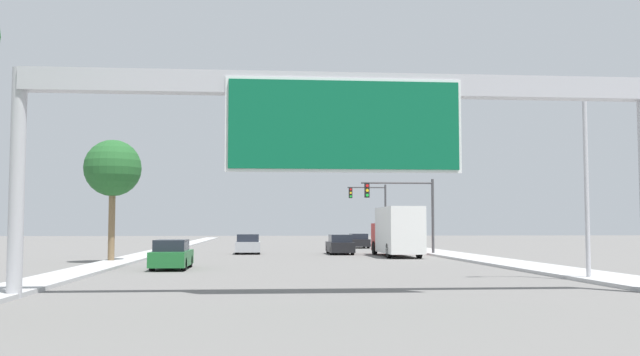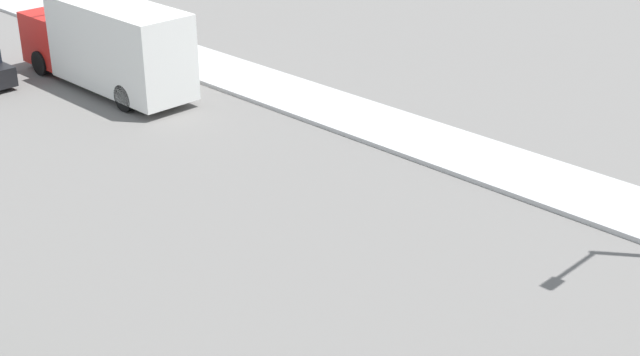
# 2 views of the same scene
# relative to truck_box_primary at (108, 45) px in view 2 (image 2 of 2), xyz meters

# --- Properties ---
(sidewalk_right) EXTENTS (3.00, 120.00, 0.15)m
(sidewalk_right) POSITION_rel_truck_box_primary_xyz_m (4.25, 14.68, -1.67)
(sidewalk_right) COLOR #B2B2B2
(sidewalk_right) RESTS_ON ground
(truck_box_primary) EXTENTS (2.32, 8.89, 3.45)m
(truck_box_primary) POSITION_rel_truck_box_primary_xyz_m (0.00, 0.00, 0.00)
(truck_box_primary) COLOR red
(truck_box_primary) RESTS_ON ground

